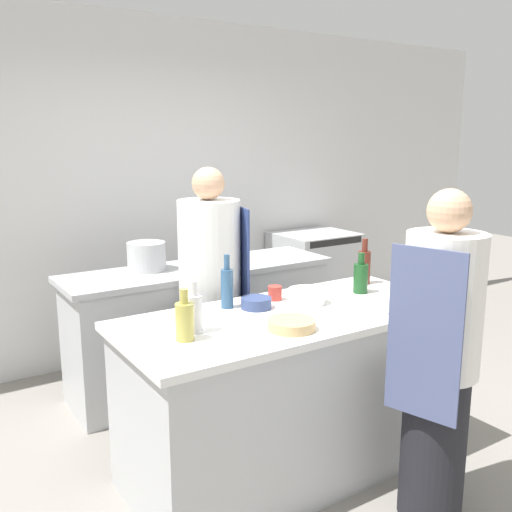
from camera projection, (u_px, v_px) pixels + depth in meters
ground_plane at (289, 467)px, 3.25m from camera, size 16.00×16.00×0.00m
wall_back at (139, 191)px, 4.71m from camera, size 8.00×0.06×2.80m
prep_counter at (290, 392)px, 3.15m from camera, size 1.88×0.83×0.92m
pass_counter at (201, 326)px, 4.24m from camera, size 2.01×0.58×0.92m
oven_range at (314, 282)px, 5.44m from camera, size 0.71×0.62×0.96m
chef_at_prep_near at (439, 361)px, 2.69m from camera, size 0.42×0.40×1.62m
chef_at_stove at (211, 301)px, 3.60m from camera, size 0.44×0.42×1.67m
bottle_olive_oil at (194, 312)px, 2.73m from camera, size 0.08×0.08×0.26m
bottle_vinegar at (227, 287)px, 3.13m from camera, size 0.07×0.07×0.30m
bottle_wine at (361, 277)px, 3.43m from camera, size 0.09×0.09×0.25m
bottle_cooking_oil at (185, 320)px, 2.63m from camera, size 0.09×0.09×0.25m
bottle_sauce at (364, 266)px, 3.64m from camera, size 0.08×0.08×0.29m
bowl_mixing_large at (256, 303)px, 3.13m from camera, size 0.17×0.17×0.06m
bowl_prep_small at (291, 325)px, 2.79m from camera, size 0.24×0.24×0.05m
bowl_ceramic_blue at (307, 296)px, 3.23m from camera, size 0.21×0.21×0.08m
cup at (275, 293)px, 3.29m from camera, size 0.08×0.08×0.08m
cutting_board at (358, 310)px, 3.08m from camera, size 0.37×0.26×0.01m
stockpot at (147, 256)px, 4.01m from camera, size 0.27×0.27×0.20m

